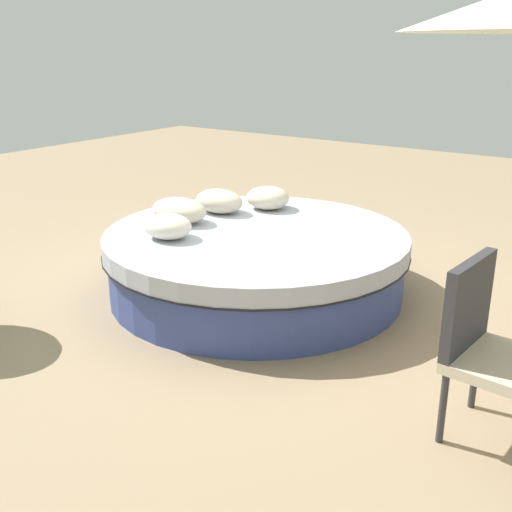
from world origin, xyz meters
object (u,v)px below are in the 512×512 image
(throw_pillow_1, at_px, (219,201))
(patio_chair, at_px, (487,340))
(round_bed, at_px, (256,261))
(throw_pillow_2, at_px, (179,210))
(throw_pillow_3, at_px, (168,226))
(throw_pillow_0, at_px, (268,198))

(throw_pillow_1, height_order, patio_chair, patio_chair)
(round_bed, relative_size, throw_pillow_2, 4.72)
(throw_pillow_2, height_order, throw_pillow_3, throw_pillow_2)
(throw_pillow_0, relative_size, throw_pillow_1, 0.87)
(throw_pillow_2, distance_m, patio_chair, 2.99)
(throw_pillow_0, xyz_separation_m, throw_pillow_2, (-0.38, -0.83, 0.00))
(throw_pillow_0, xyz_separation_m, throw_pillow_1, (-0.29, -0.37, 0.00))
(round_bed, distance_m, throw_pillow_0, 0.84)
(throw_pillow_0, height_order, throw_pillow_1, throw_pillow_1)
(throw_pillow_0, bearing_deg, throw_pillow_1, -127.90)
(throw_pillow_3, xyz_separation_m, patio_chair, (2.63, -0.40, -0.08))
(round_bed, height_order, throw_pillow_1, throw_pillow_1)
(throw_pillow_1, xyz_separation_m, throw_pillow_2, (-0.09, -0.45, -0.00))
(throw_pillow_2, xyz_separation_m, patio_chair, (2.87, -0.81, -0.09))
(throw_pillow_1, height_order, throw_pillow_2, throw_pillow_1)
(throw_pillow_0, relative_size, throw_pillow_3, 1.00)
(round_bed, distance_m, throw_pillow_1, 0.79)
(throw_pillow_2, relative_size, throw_pillow_3, 1.31)
(throw_pillow_0, distance_m, throw_pillow_2, 0.91)
(throw_pillow_3, bearing_deg, round_bed, 49.38)
(round_bed, relative_size, throw_pillow_0, 6.17)
(throw_pillow_1, distance_m, throw_pillow_3, 0.87)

